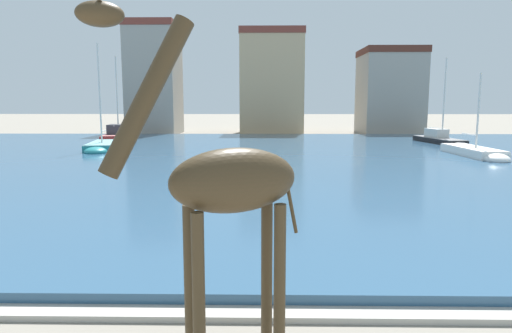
{
  "coord_description": "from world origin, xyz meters",
  "views": [
    {
      "loc": [
        -0.02,
        -0.43,
        3.93
      ],
      "look_at": [
        -0.22,
        11.58,
        2.2
      ],
      "focal_mm": 31.44,
      "sensor_mm": 36.0,
      "label": 1
    }
  ],
  "objects_px": {
    "giraffe_statue": "(224,188)",
    "sailboat_white": "(477,154)",
    "sailboat_black": "(442,141)",
    "sailboat_teal": "(102,148)",
    "sailboat_red": "(119,136)"
  },
  "relations": [
    {
      "from": "giraffe_statue",
      "to": "sailboat_teal",
      "type": "bearing_deg",
      "value": 113.12
    },
    {
      "from": "giraffe_statue",
      "to": "sailboat_black",
      "type": "xyz_separation_m",
      "value": [
        16.26,
        33.3,
        -2.17
      ]
    },
    {
      "from": "sailboat_black",
      "to": "giraffe_statue",
      "type": "bearing_deg",
      "value": -116.02
    },
    {
      "from": "sailboat_teal",
      "to": "sailboat_red",
      "type": "relative_size",
      "value": 0.99
    },
    {
      "from": "sailboat_white",
      "to": "sailboat_black",
      "type": "bearing_deg",
      "value": 81.66
    },
    {
      "from": "giraffe_statue",
      "to": "sailboat_red",
      "type": "distance_m",
      "value": 40.66
    },
    {
      "from": "sailboat_black",
      "to": "sailboat_red",
      "type": "bearing_deg",
      "value": 170.85
    },
    {
      "from": "giraffe_statue",
      "to": "sailboat_white",
      "type": "distance_m",
      "value": 28.14
    },
    {
      "from": "sailboat_white",
      "to": "giraffe_statue",
      "type": "bearing_deg",
      "value": -121.99
    },
    {
      "from": "sailboat_teal",
      "to": "sailboat_white",
      "type": "xyz_separation_m",
      "value": [
        26.63,
        -3.78,
        -0.0
      ]
    },
    {
      "from": "sailboat_white",
      "to": "sailboat_black",
      "type": "relative_size",
      "value": 0.9
    },
    {
      "from": "giraffe_statue",
      "to": "sailboat_black",
      "type": "height_order",
      "value": "sailboat_black"
    },
    {
      "from": "sailboat_black",
      "to": "sailboat_teal",
      "type": "bearing_deg",
      "value": -168.45
    },
    {
      "from": "sailboat_teal",
      "to": "sailboat_red",
      "type": "distance_m",
      "value": 10.8
    },
    {
      "from": "sailboat_teal",
      "to": "sailboat_black",
      "type": "height_order",
      "value": "sailboat_teal"
    }
  ]
}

